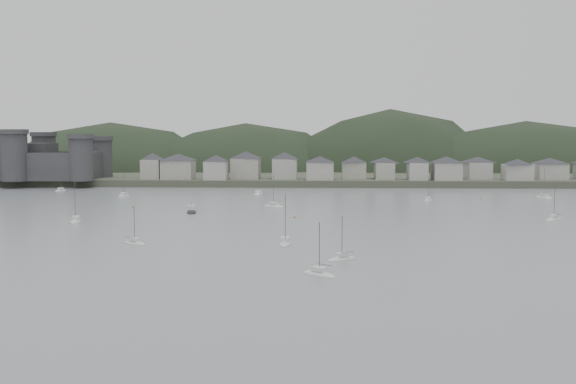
{
  "coord_description": "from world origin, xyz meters",
  "views": [
    {
      "loc": [
        7.84,
        -122.46,
        22.2
      ],
      "look_at": [
        0.0,
        75.0,
        6.0
      ],
      "focal_mm": 42.77,
      "sensor_mm": 36.0,
      "label": 1
    }
  ],
  "objects": [
    {
      "name": "castle",
      "position": [
        -120.0,
        179.8,
        10.96
      ],
      "size": [
        66.0,
        43.0,
        20.0
      ],
      "color": "#333336",
      "rests_on": "far_shore_land"
    },
    {
      "name": "ground",
      "position": [
        0.0,
        0.0,
        0.0
      ],
      "size": [
        900.0,
        900.0,
        0.0
      ],
      "primitive_type": "plane",
      "color": "slate",
      "rests_on": "ground"
    },
    {
      "name": "mooring_buoys",
      "position": [
        -24.81,
        84.2,
        0.15
      ],
      "size": [
        140.11,
        90.49,
        0.7
      ],
      "color": "#BF813F",
      "rests_on": "ground"
    },
    {
      "name": "forested_ridge",
      "position": [
        4.83,
        269.4,
        -11.28
      ],
      "size": [
        851.55,
        103.94,
        102.57
      ],
      "color": "black",
      "rests_on": "ground"
    },
    {
      "name": "sailboat_lead",
      "position": [
        89.92,
        125.71,
        0.17
      ],
      "size": [
        5.21,
        8.87,
        11.56
      ],
      "rotation": [
        0.0,
        0.0,
        0.32
      ],
      "color": "silver",
      "rests_on": "ground"
    },
    {
      "name": "motor_launch_far",
      "position": [
        -27.9,
        73.21,
        0.29
      ],
      "size": [
        3.91,
        8.02,
        3.84
      ],
      "rotation": [
        0.0,
        0.0,
        3.3
      ],
      "color": "black",
      "rests_on": "ground"
    },
    {
      "name": "moored_fleet",
      "position": [
        -28.1,
        52.34,
        0.18
      ],
      "size": [
        261.23,
        177.11,
        12.54
      ],
      "color": "silver",
      "rests_on": "ground"
    },
    {
      "name": "far_shore_land",
      "position": [
        0.0,
        295.0,
        1.5
      ],
      "size": [
        900.0,
        250.0,
        3.0
      ],
      "primitive_type": "cube",
      "color": "#383D2D",
      "rests_on": "ground"
    },
    {
      "name": "waterfront_town",
      "position": [
        50.59,
        183.34,
        8.66
      ],
      "size": [
        451.48,
        28.46,
        12.92
      ],
      "color": "gray",
      "rests_on": "far_shore_land"
    }
  ]
}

